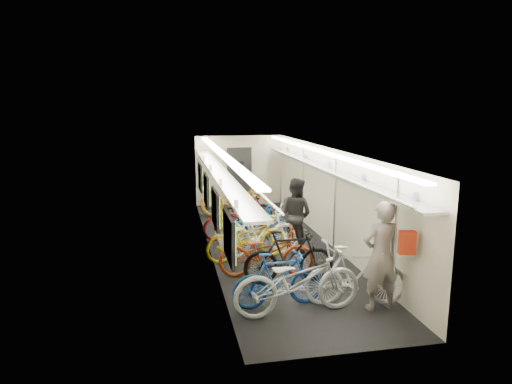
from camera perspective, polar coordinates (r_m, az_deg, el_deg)
name	(u,v)px	position (r m, az deg, el deg)	size (l,w,h in m)	color
train_car_shell	(251,176)	(11.55, -0.62, 1.97)	(10.00, 10.00, 10.00)	black
bicycle_0	(298,281)	(7.71, 5.24, -10.99)	(0.77, 2.20, 1.16)	#BCBDC1
bicycle_1	(279,280)	(7.98, 2.86, -10.87)	(0.46, 1.64, 0.98)	#184393
bicycle_2	(266,252)	(9.30, 1.31, -7.54)	(0.68, 1.94, 1.02)	#993110
bicycle_3	(289,257)	(8.96, 4.15, -8.06)	(0.51, 1.80, 1.08)	black
bicycle_4	(247,237)	(10.28, -1.14, -5.70)	(0.68, 1.95, 1.02)	gold
bicycle_5	(261,232)	(10.45, 0.60, -5.02)	(0.55, 1.94, 1.16)	white
bicycle_6	(258,227)	(11.00, 0.20, -4.42)	(0.72, 2.07, 1.09)	silver
bicycle_7	(256,224)	(11.34, 0.05, -4.07)	(0.49, 1.74, 1.04)	navy
bicycle_8	(239,221)	(11.77, -2.09, -3.62)	(0.66, 1.90, 1.00)	maroon
bicycle_9	(246,210)	(13.02, -1.20, -2.27)	(0.46, 1.62, 0.97)	black
bicycle_10	(235,199)	(14.13, -2.68, -0.89)	(0.75, 2.16, 1.13)	orange
bicycle_11	(356,276)	(8.18, 12.37, -10.17)	(0.51, 1.81, 1.09)	silver
passenger_near	(381,256)	(8.02, 15.36, -7.70)	(0.69, 0.45, 1.89)	gray
passenger_mid	(295,215)	(10.86, 4.92, -2.83)	(0.85, 0.67, 1.76)	black
backpack	(407,242)	(7.71, 18.36, -6.01)	(0.26, 0.14, 0.38)	red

